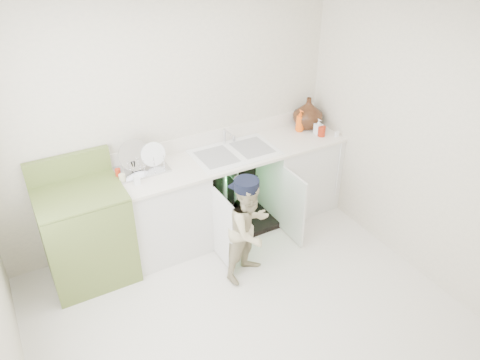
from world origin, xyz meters
name	(u,v)px	position (x,y,z in m)	size (l,w,h in m)	color
ground	(246,315)	(0.00, 0.00, 0.00)	(3.50, 3.50, 0.00)	beige
room_shell	(247,195)	(0.00, 0.00, 1.25)	(6.00, 5.50, 1.26)	beige
counter_run	(237,187)	(0.58, 1.21, 0.48)	(2.44, 1.02, 1.24)	silver
avocado_stove	(87,233)	(-1.01, 1.18, 0.48)	(0.75, 0.65, 1.16)	olive
repair_worker	(250,228)	(0.30, 0.46, 0.53)	(0.62, 0.68, 1.05)	#C3B58C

